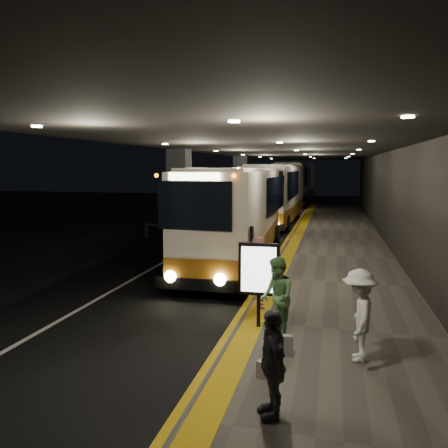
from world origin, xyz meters
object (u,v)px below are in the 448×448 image
at_px(coach_main, 238,218).
at_px(stanchion_post, 261,280).
at_px(passenger_waiting_white, 359,315).
at_px(bag_plain, 264,370).
at_px(passenger_boarding, 260,272).
at_px(info_sign, 259,271).
at_px(bag_polka, 284,345).
at_px(passenger_waiting_grey, 272,363).
at_px(coach_third, 296,185).
at_px(passenger_waiting_green, 277,297).
at_px(coach_second, 276,196).

bearing_deg(coach_main, stanchion_post, -74.76).
xyz_separation_m(passenger_waiting_white, bag_plain, (-1.56, -1.12, -0.71)).
height_order(passenger_boarding, info_sign, info_sign).
distance_m(coach_main, passenger_boarding, 6.30).
bearing_deg(bag_plain, coach_main, 104.54).
height_order(bag_polka, stanchion_post, stanchion_post).
bearing_deg(passenger_waiting_grey, bag_polka, 158.65).
xyz_separation_m(coach_main, bag_plain, (2.52, -9.70, -1.41)).
relative_size(coach_third, bag_polka, 32.83).
bearing_deg(stanchion_post, coach_main, 108.00).
bearing_deg(bag_polka, passenger_waiting_green, 106.25).
bearing_deg(coach_second, passenger_waiting_green, -81.74).
height_order(coach_second, coach_third, coach_third).
bearing_deg(coach_second, coach_third, 91.16).
distance_m(coach_main, coach_second, 11.94).
bearing_deg(passenger_waiting_green, bag_plain, -21.11).
relative_size(coach_third, passenger_waiting_grey, 8.13).
height_order(coach_second, bag_polka, coach_second).
relative_size(passenger_boarding, stanchion_post, 1.61).
distance_m(passenger_waiting_green, stanchion_post, 2.41).
xyz_separation_m(passenger_boarding, info_sign, (0.20, -1.39, 0.38)).
bearing_deg(passenger_waiting_grey, info_sign, 170.15).
bearing_deg(passenger_waiting_white, stanchion_post, -140.30).
bearing_deg(info_sign, coach_second, 93.49).
xyz_separation_m(passenger_waiting_green, bag_plain, (0.03, -1.92, -0.69)).
bearing_deg(info_sign, passenger_waiting_white, -32.93).
distance_m(passenger_waiting_green, passenger_waiting_white, 1.79).
bearing_deg(passenger_waiting_grey, passenger_waiting_green, 163.48).
bearing_deg(coach_second, passenger_waiting_white, -77.67).
bearing_deg(coach_third, info_sign, -83.79).
bearing_deg(passenger_boarding, stanchion_post, -7.85).
xyz_separation_m(info_sign, stanchion_post, (-0.25, 1.89, -0.72)).
bearing_deg(passenger_waiting_white, bag_polka, -81.46).
distance_m(coach_second, bag_plain, 21.84).
xyz_separation_m(coach_second, passenger_waiting_white, (4.09, -20.53, -0.79)).
relative_size(coach_third, passenger_waiting_white, 7.53).
xyz_separation_m(coach_main, stanchion_post, (1.79, -5.50, -0.99)).
distance_m(passenger_waiting_green, passenger_waiting_grey, 3.02).
xyz_separation_m(coach_second, passenger_boarding, (1.84, -17.93, -0.73)).
relative_size(passenger_waiting_white, bag_polka, 4.36).
relative_size(passenger_waiting_green, passenger_waiting_grey, 1.06).
distance_m(coach_third, passenger_waiting_green, 35.46).
xyz_separation_m(coach_main, passenger_waiting_white, (4.08, -8.58, -0.70)).
relative_size(passenger_waiting_grey, bag_polka, 4.04).
bearing_deg(passenger_boarding, passenger_waiting_grey, 177.62).
distance_m(bag_polka, info_sign, 1.86).
relative_size(bag_plain, stanchion_post, 0.26).
height_order(coach_third, info_sign, coach_third).
xyz_separation_m(coach_third, passenger_waiting_white, (4.11, -36.16, -0.92)).
xyz_separation_m(coach_second, info_sign, (2.04, -19.33, -0.36)).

